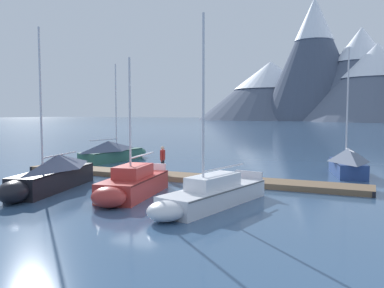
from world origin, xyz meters
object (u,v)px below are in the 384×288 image
sailboat_far_berth (347,162)px  sailboat_second_berth (52,174)px  sailboat_nearest_berth (114,151)px  sailboat_mid_dock_starboard (210,194)px  sailboat_mid_dock_port (131,185)px  person_on_dock (163,158)px

sailboat_far_berth → sailboat_second_berth: bearing=-136.9°
sailboat_nearest_berth → sailboat_mid_dock_starboard: (13.83, -11.63, -0.27)m
sailboat_nearest_berth → sailboat_far_berth: sailboat_far_berth is taller
sailboat_mid_dock_port → sailboat_far_berth: (8.52, 11.94, 0.25)m
sailboat_mid_dock_starboard → sailboat_far_berth: bearing=70.3°
sailboat_second_berth → person_on_dock: size_ratio=4.81×
sailboat_mid_dock_starboard → person_on_dock: size_ratio=4.73×
sailboat_second_berth → person_on_dock: sailboat_second_berth is taller
sailboat_mid_dock_starboard → sailboat_far_berth: (4.36, 12.14, 0.32)m
person_on_dock → sailboat_nearest_berth: bearing=143.6°
sailboat_far_berth → person_on_dock: bearing=-146.2°
sailboat_second_berth → sailboat_mid_dock_starboard: (8.81, 0.20, -0.33)m
sailboat_nearest_berth → sailboat_second_berth: 12.85m
sailboat_far_berth → person_on_dock: sailboat_far_berth is taller
sailboat_far_berth → person_on_dock: (-9.90, -6.62, 0.41)m
sailboat_mid_dock_port → sailboat_far_berth: sailboat_far_berth is taller
sailboat_nearest_berth → sailboat_mid_dock_starboard: sailboat_nearest_berth is taller
person_on_dock → sailboat_second_berth: bearing=-119.8°
sailboat_second_berth → sailboat_mid_dock_port: (4.65, 0.40, -0.27)m
sailboat_second_berth → sailboat_far_berth: size_ratio=1.00×
sailboat_mid_dock_port → sailboat_far_berth: 14.67m
sailboat_mid_dock_port → sailboat_mid_dock_starboard: bearing=-2.7°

